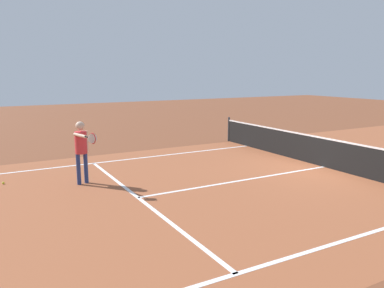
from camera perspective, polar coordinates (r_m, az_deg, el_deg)
The scene contains 9 objects.
ground_plane at distance 13.10m, azimuth 19.09°, elevation -3.25°, with size 60.00×60.00×0.00m, color brown.
court_surface_inbounds at distance 13.10m, azimuth 19.09°, elevation -3.25°, with size 10.62×24.40×0.00m, color #9E5433.
line_sideline_left at distance 13.40m, azimuth -12.58°, elevation -2.60°, with size 0.10×11.89×0.01m, color white.
line_sideline_right at distance 6.39m, azimuth 10.12°, elevation -17.59°, with size 0.10×11.89×0.01m, color white.
line_service_near at distance 9.49m, azimuth -8.07°, elevation -7.93°, with size 8.22×0.10×0.01m, color white.
line_center_service at distance 10.98m, azimuth 7.77°, elevation -5.35°, with size 0.10×6.40×0.01m, color white.
net at distance 13.00m, azimuth 19.22°, elevation -1.14°, with size 10.98×0.09×1.07m.
player_near at distance 10.69m, azimuth -16.20°, elevation -0.19°, with size 1.24×0.41×1.73m.
tennis_ball_by_baseline at distance 11.71m, azimuth -26.38°, elevation -5.24°, with size 0.07×0.07×0.07m, color #CCE033.
Camera 1 is at (8.43, -9.57, 3.00)m, focal length 35.68 mm.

